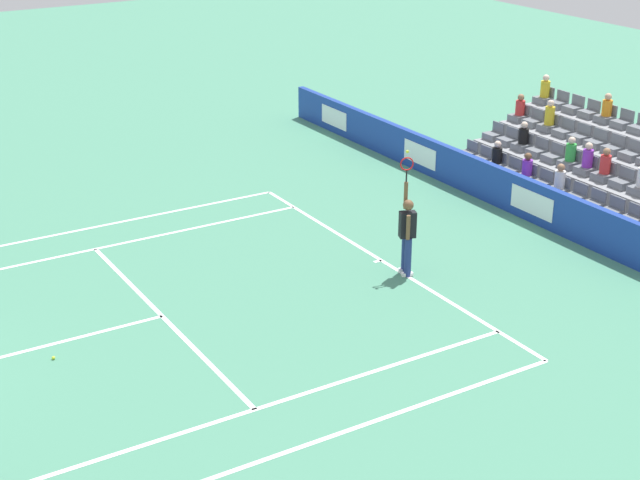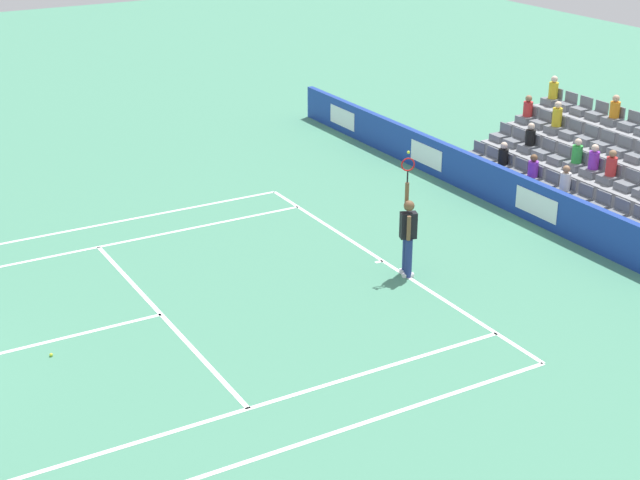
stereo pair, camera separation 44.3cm
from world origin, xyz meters
The scene contains 12 objects.
line_baseline centered at (0.00, -11.89, 0.00)m, with size 10.97×0.10×0.01m, color white.
line_service centered at (0.00, -6.40, 0.00)m, with size 8.23×0.10×0.01m, color white.
line_centre_service centered at (0.00, -3.20, 0.00)m, with size 0.10×6.40×0.01m, color white.
line_singles_sideline_left centered at (4.12, -5.95, 0.00)m, with size 0.10×11.89×0.01m, color white.
line_singles_sideline_right centered at (-4.12, -5.95, 0.00)m, with size 0.10×11.89×0.01m, color white.
line_doubles_sideline_left centered at (5.49, -5.95, 0.00)m, with size 0.10×11.89×0.01m, color white.
line_doubles_sideline_right centered at (-5.49, -5.95, 0.00)m, with size 0.10×11.89×0.01m, color white.
line_centre_mark centered at (0.00, -11.79, 0.00)m, with size 0.10×0.20×0.01m, color white.
sponsor_barrier centered at (0.00, -16.63, 0.54)m, with size 23.74×0.22×1.07m.
tennis_player centered at (-0.89, -11.94, 0.99)m, with size 0.51×0.43×2.85m.
stadium_stand centered at (0.00, -19.57, 0.69)m, with size 8.68×3.80×2.63m.
loose_tennis_ball centered at (-0.60, -3.95, 0.03)m, with size 0.07×0.07×0.07m, color #D1E533.
Camera 1 is at (-16.84, 0.01, 9.11)m, focal length 54.09 mm.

